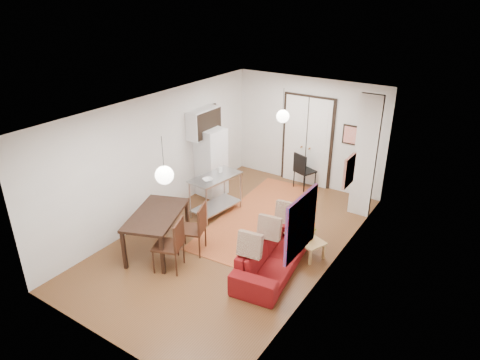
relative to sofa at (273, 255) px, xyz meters
The scene contains 27 objects.
floor 1.35m from the sofa, 157.71° to the left, with size 7.00×7.00×0.00m, color brown.
ceiling 2.89m from the sofa, 157.71° to the left, with size 4.20×7.00×0.02m, color silver.
wall_back 4.33m from the sofa, 106.86° to the left, with size 4.20×0.02×2.90m, color silver.
wall_front 3.43m from the sofa, 111.97° to the right, with size 4.20×0.02×2.90m, color silver.
wall_left 3.53m from the sofa, behind, with size 0.02×7.00×2.90m, color silver.
wall_right 1.52m from the sofa, 29.20° to the left, with size 0.02×7.00×2.90m, color silver.
double_doors 4.23m from the sofa, 107.05° to the left, with size 1.44×0.06×2.50m, color silver.
stub_partition 3.31m from the sofa, 78.16° to the left, with size 0.50×0.10×2.90m, color silver.
wall_cabinet 4.04m from the sofa, 147.48° to the left, with size 0.35×1.00×0.70m, color silver.
painting_popart 1.75m from the sofa, 41.11° to the right, with size 0.05×1.00×1.00m, color red.
painting_abstract 2.15m from the sofa, 56.34° to the left, with size 0.05×0.50×0.60m, color beige.
poster_back 4.17m from the sofa, 90.89° to the left, with size 0.40×0.03×0.50m, color red.
print_left 4.43m from the sofa, 142.74° to the left, with size 0.03×0.44×0.54m, color #96643E.
pendant_back 3.38m from the sofa, 115.89° to the left, with size 0.30×0.30×0.80m.
pendant_front 2.73m from the sofa, 128.86° to the right, with size 0.30×0.30×0.80m.
kilim_rug 2.11m from the sofa, 128.19° to the left, with size 1.55×4.13×0.01m, color #AF532B.
sofa is the anchor object (origin of this frame).
coffee_table 0.87m from the sofa, 71.84° to the left, with size 0.94×0.74×0.37m.
potted_plant 0.94m from the sofa, 65.84° to the left, with size 0.32×0.28×0.36m, color #305D2A.
kitchen_counter 2.57m from the sofa, 151.38° to the left, with size 0.79×1.32×0.96m.
bowl 2.51m from the sofa, 157.62° to the left, with size 0.22×0.22×0.06m, color silver.
soap_bottle 2.82m from the sofa, 147.26° to the left, with size 0.09×0.09×0.20m, color #55ADB9.
fridge 3.63m from the sofa, 145.74° to the left, with size 0.63×0.63×1.77m, color silver.
dining_table 2.44m from the sofa, 162.50° to the right, with size 1.39×1.77×0.86m.
dining_chair_near 1.73m from the sofa, behind, with size 0.65×0.79×1.06m.
dining_chair_far 1.97m from the sofa, 150.31° to the right, with size 0.65×0.79×1.06m.
black_side_chair 3.90m from the sofa, 105.94° to the left, with size 0.60×0.61×1.01m.
Camera 1 is at (4.41, -6.54, 5.01)m, focal length 32.00 mm.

